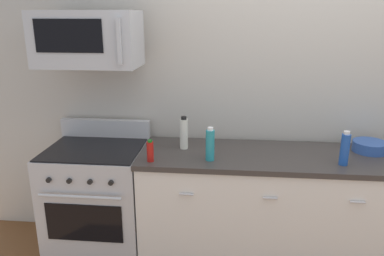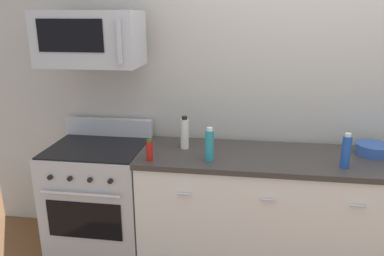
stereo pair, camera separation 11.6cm
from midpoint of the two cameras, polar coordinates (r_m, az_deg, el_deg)
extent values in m
cube|color=#B7B2A8|center=(3.15, 15.43, 5.94)|extent=(5.59, 0.10, 2.70)
cube|color=silver|center=(3.08, 15.32, -12.45)|extent=(2.47, 0.62, 0.88)
cube|color=#383330|center=(2.88, 16.03, -4.45)|extent=(2.50, 0.65, 0.04)
cylinder|color=silver|center=(2.63, -2.15, -10.13)|extent=(0.10, 0.02, 0.02)
cylinder|color=silver|center=(2.63, 10.63, -10.53)|extent=(0.10, 0.02, 0.02)
cylinder|color=silver|center=(2.74, 22.91, -10.43)|extent=(0.10, 0.02, 0.02)
cube|color=#B7BABF|center=(3.21, -15.11, -10.81)|extent=(0.76, 0.64, 0.91)
cube|color=black|center=(2.95, -17.32, -13.74)|extent=(0.58, 0.01, 0.30)
cylinder|color=#B7BABF|center=(2.82, -17.97, -10.01)|extent=(0.61, 0.02, 0.02)
cube|color=#B7BABF|center=(3.26, -14.08, -0.11)|extent=(0.76, 0.06, 0.16)
cube|color=black|center=(3.03, -15.77, -3.06)|extent=(0.73, 0.61, 0.01)
cylinder|color=black|center=(2.89, -22.18, -7.40)|extent=(0.04, 0.02, 0.04)
cylinder|color=black|center=(2.82, -19.42, -7.66)|extent=(0.04, 0.02, 0.04)
cylinder|color=black|center=(2.77, -16.53, -7.92)|extent=(0.04, 0.02, 0.04)
cylinder|color=black|center=(2.71, -13.53, -8.16)|extent=(0.04, 0.02, 0.04)
cube|color=#B7BABF|center=(2.91, -16.76, 12.92)|extent=(0.74, 0.40, 0.40)
cube|color=black|center=(2.74, -19.61, 13.13)|extent=(0.48, 0.01, 0.22)
cube|color=#B7BABF|center=(2.60, -12.35, 12.83)|extent=(0.02, 0.04, 0.30)
cylinder|color=teal|center=(2.65, 1.54, -2.67)|extent=(0.06, 0.06, 0.22)
cylinder|color=white|center=(2.61, 1.56, -0.13)|extent=(0.04, 0.04, 0.02)
cylinder|color=#1E4CA5|center=(2.75, 21.23, -3.12)|extent=(0.06, 0.06, 0.22)
cylinder|color=silver|center=(2.71, 21.50, -0.70)|extent=(0.04, 0.04, 0.02)
cylinder|color=silver|center=(2.88, -2.40, -0.93)|extent=(0.06, 0.06, 0.23)
cylinder|color=black|center=(2.84, -2.43, 1.54)|extent=(0.04, 0.04, 0.02)
cylinder|color=#B21914|center=(2.66, -7.65, -3.61)|extent=(0.05, 0.05, 0.14)
cylinder|color=#19721E|center=(2.63, -7.72, -2.00)|extent=(0.03, 0.03, 0.01)
cylinder|color=#2D519E|center=(3.11, 24.59, -2.60)|extent=(0.25, 0.25, 0.08)
torus|color=#2D519E|center=(3.10, 24.66, -2.02)|extent=(0.25, 0.25, 0.01)
cylinder|color=#2D519E|center=(3.13, 24.51, -3.18)|extent=(0.14, 0.14, 0.01)
camera|label=1|loc=(0.06, -91.21, -0.37)|focal=34.86mm
camera|label=2|loc=(0.06, 88.79, 0.37)|focal=34.86mm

